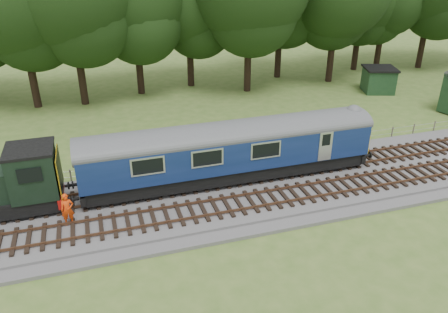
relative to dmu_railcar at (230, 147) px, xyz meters
name	(u,v)px	position (x,y,z in m)	size (l,w,h in m)	color
ground	(273,189)	(2.40, -1.40, -2.61)	(120.00, 120.00, 0.00)	#466926
ballast	(273,186)	(2.40, -1.40, -2.43)	(70.00, 7.00, 0.35)	#4C4C4F
track_north	(265,173)	(2.40, 0.00, -2.19)	(67.20, 2.40, 0.21)	black
track_south	(284,196)	(2.40, -3.00, -2.19)	(67.20, 2.40, 0.21)	black
fence	(248,159)	(2.40, 3.10, -2.61)	(64.00, 0.12, 1.00)	#6B6054
tree_line	(191,89)	(2.40, 20.60, -2.61)	(70.00, 8.00, 18.00)	black
dmu_railcar	(230,147)	(0.00, 0.00, 0.00)	(18.05, 2.86, 3.88)	black
worker	(67,209)	(-9.64, -2.13, -1.35)	(0.66, 0.43, 1.81)	#F0410C
shed	(379,80)	(20.66, 13.95, -1.32)	(3.92, 3.92, 2.53)	#18351D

